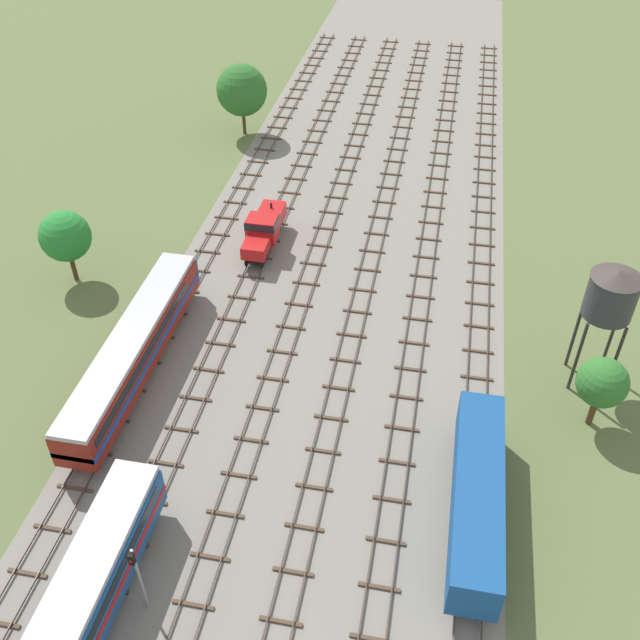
{
  "coord_description": "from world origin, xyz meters",
  "views": [
    {
      "loc": [
        8.2,
        7.21,
        37.12
      ],
      "look_at": [
        0.0,
        49.18,
        1.5
      ],
      "focal_mm": 39.97,
      "sensor_mm": 36.0,
      "label": 1
    }
  ],
  "objects_px": {
    "diesel_railcar_far_left_mid": "(134,348)",
    "shunter_loco_left_midfar": "(264,228)",
    "signal_post_nearest": "(137,572)",
    "water_tower": "(612,295)",
    "freight_boxcar_right_near": "(477,495)"
  },
  "relations": [
    {
      "from": "shunter_loco_left_midfar",
      "to": "signal_post_nearest",
      "type": "xyz_separation_m",
      "value": [
        2.48,
        -35.41,
        1.4
      ]
    },
    {
      "from": "water_tower",
      "to": "signal_post_nearest",
      "type": "xyz_separation_m",
      "value": [
        -25.16,
        -23.08,
        -4.4
      ]
    },
    {
      "from": "shunter_loco_left_midfar",
      "to": "water_tower",
      "type": "bearing_deg",
      "value": -24.05
    },
    {
      "from": "freight_boxcar_right_near",
      "to": "shunter_loco_left_midfar",
      "type": "height_order",
      "value": "freight_boxcar_right_near"
    },
    {
      "from": "diesel_railcar_far_left_mid",
      "to": "shunter_loco_left_midfar",
      "type": "bearing_deg",
      "value": 74.83
    },
    {
      "from": "diesel_railcar_far_left_mid",
      "to": "water_tower",
      "type": "height_order",
      "value": "water_tower"
    },
    {
      "from": "diesel_railcar_far_left_mid",
      "to": "freight_boxcar_right_near",
      "type": "bearing_deg",
      "value": -18.09
    },
    {
      "from": "shunter_loco_left_midfar",
      "to": "signal_post_nearest",
      "type": "distance_m",
      "value": 35.52
    },
    {
      "from": "water_tower",
      "to": "freight_boxcar_right_near",
      "type": "bearing_deg",
      "value": -119.19
    },
    {
      "from": "freight_boxcar_right_near",
      "to": "signal_post_nearest",
      "type": "relative_size",
      "value": 2.61
    },
    {
      "from": "shunter_loco_left_midfar",
      "to": "water_tower",
      "type": "distance_m",
      "value": 30.81
    },
    {
      "from": "shunter_loco_left_midfar",
      "to": "freight_boxcar_right_near",
      "type": "bearing_deg",
      "value": -53.06
    },
    {
      "from": "shunter_loco_left_midfar",
      "to": "signal_post_nearest",
      "type": "height_order",
      "value": "signal_post_nearest"
    },
    {
      "from": "freight_boxcar_right_near",
      "to": "diesel_railcar_far_left_mid",
      "type": "distance_m",
      "value": 26.05
    },
    {
      "from": "freight_boxcar_right_near",
      "to": "diesel_railcar_far_left_mid",
      "type": "height_order",
      "value": "diesel_railcar_far_left_mid"
    }
  ]
}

